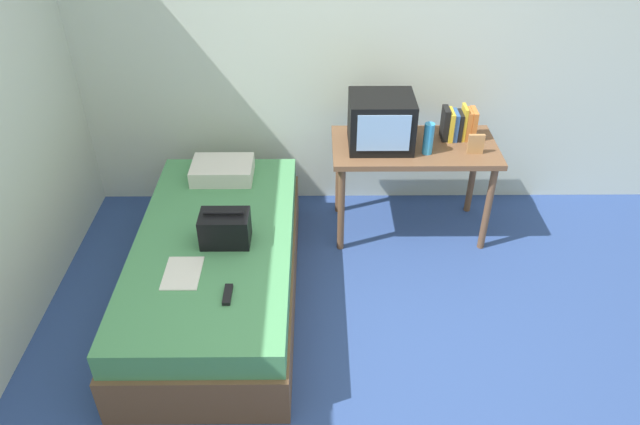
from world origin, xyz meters
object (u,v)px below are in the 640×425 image
tv (381,122)px  bed (217,268)px  magazine (182,273)px  book_row (458,124)px  picture_frame (476,144)px  remote_dark (228,295)px  water_bottle (428,139)px  pillow (222,170)px  handbag (225,228)px  desk (414,156)px

tv → bed: bearing=-145.5°
bed → tv: size_ratio=4.55×
bed → magazine: 0.45m
book_row → picture_frame: size_ratio=1.73×
magazine → remote_dark: (0.28, -0.19, 0.01)m
water_bottle → book_row: (0.25, 0.22, -0.00)m
pillow → remote_dark: size_ratio=2.78×
bed → tv: 1.48m
water_bottle → remote_dark: size_ratio=1.43×
tv → book_row: (0.56, 0.10, -0.07)m
book_row → handbag: size_ratio=0.82×
bed → pillow: bearing=92.2°
picture_frame → bed: bearing=-160.1°
tv → pillow: bearing=-178.0°
water_bottle → pillow: bearing=176.8°
book_row → picture_frame: 0.24m
book_row → handbag: bearing=-150.2°
desk → remote_dark: bearing=-132.6°
handbag → picture_frame: bearing=22.2°
desk → book_row: 0.38m
pillow → handbag: (0.12, -0.76, 0.04)m
pillow → magazine: (-0.10, -1.06, -0.05)m
tv → pillow: size_ratio=1.02×
water_bottle → book_row: size_ratio=0.90×
bed → water_bottle: size_ratio=8.98×
book_row → remote_dark: (-1.50, -1.38, -0.34)m
water_bottle → bed: bearing=-155.8°
handbag → book_row: bearing=29.8°
tv → remote_dark: tv is taller
desk → magazine: desk is taller
remote_dark → picture_frame: bearing=36.3°
desk → pillow: 1.37m
bed → picture_frame: picture_frame is taller
picture_frame → remote_dark: size_ratio=0.91×
desk → water_bottle: 0.25m
pillow → magazine: pillow is taller
desk → tv: size_ratio=2.64×
bed → desk: 1.58m
tv → remote_dark: size_ratio=2.82×
desk → picture_frame: (0.39, -0.13, 0.16)m
tv → book_row: tv is taller
desk → magazine: 1.84m
tv → handbag: bearing=-141.5°
bed → remote_dark: remote_dark is taller
picture_frame → magazine: picture_frame is taller
pillow → handbag: 0.77m
book_row → magazine: size_ratio=0.85×
bed → handbag: bearing=-27.3°
tv → book_row: bearing=9.9°
book_row → pillow: bearing=-175.3°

